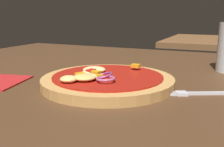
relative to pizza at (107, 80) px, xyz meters
name	(u,v)px	position (x,y,z in m)	size (l,w,h in m)	color
dining_table	(125,93)	(0.03, 0.01, -0.03)	(1.32, 1.07, 0.03)	#4C301C
pizza	(107,80)	(0.00, 0.00, 0.00)	(0.25, 0.25, 0.03)	tan
fork	(206,93)	(0.18, 0.02, -0.01)	(0.18, 0.09, 0.01)	silver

